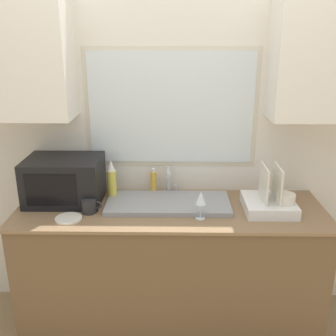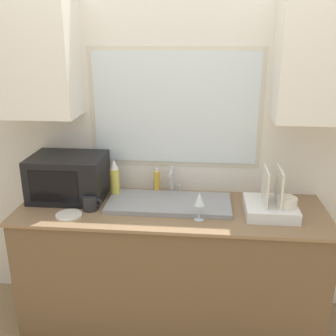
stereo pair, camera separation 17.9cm
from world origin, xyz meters
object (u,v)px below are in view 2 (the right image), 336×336
(faucet, at_px, (172,179))
(soap_bottle, at_px, (157,182))
(mug_near_sink, at_px, (90,203))
(wine_glass, at_px, (199,200))
(microwave, at_px, (68,177))
(dish_rack, at_px, (272,205))
(spray_bottle, at_px, (115,179))

(faucet, xyz_separation_m, soap_bottle, (-0.11, 0.01, -0.03))
(soap_bottle, xyz_separation_m, mug_near_sink, (-0.38, -0.31, -0.04))
(faucet, distance_m, wine_glass, 0.42)
(microwave, bearing_deg, wine_glass, -15.98)
(microwave, bearing_deg, dish_rack, -5.69)
(faucet, xyz_separation_m, mug_near_sink, (-0.49, -0.30, -0.07))
(dish_rack, bearing_deg, wine_glass, -164.92)
(microwave, distance_m, dish_rack, 1.33)
(faucet, relative_size, dish_rack, 0.60)
(faucet, relative_size, mug_near_sink, 1.57)
(microwave, distance_m, wine_glass, 0.91)
(faucet, relative_size, microwave, 0.40)
(soap_bottle, bearing_deg, faucet, -5.60)
(faucet, height_order, wine_glass, faucet)
(faucet, height_order, mug_near_sink, faucet)
(microwave, xyz_separation_m, wine_glass, (0.88, -0.25, -0.02))
(mug_near_sink, relative_size, wine_glass, 0.71)
(spray_bottle, relative_size, wine_glass, 1.55)
(soap_bottle, bearing_deg, spray_bottle, -161.42)
(wine_glass, bearing_deg, mug_near_sink, 174.23)
(microwave, height_order, wine_glass, microwave)
(microwave, relative_size, mug_near_sink, 3.93)
(dish_rack, relative_size, mug_near_sink, 2.62)
(faucet, height_order, spray_bottle, spray_bottle)
(faucet, relative_size, soap_bottle, 1.05)
(faucet, relative_size, spray_bottle, 0.72)
(dish_rack, bearing_deg, faucet, 158.34)
(faucet, distance_m, soap_bottle, 0.11)
(faucet, bearing_deg, mug_near_sink, -148.32)
(soap_bottle, xyz_separation_m, wine_glass, (0.30, -0.38, 0.04))
(faucet, bearing_deg, wine_glass, -62.77)
(spray_bottle, bearing_deg, microwave, -172.55)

